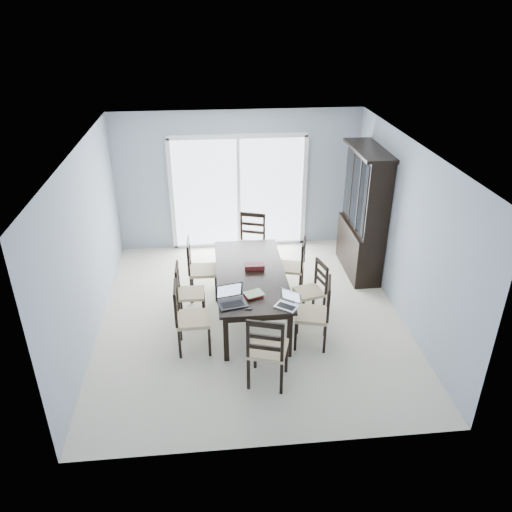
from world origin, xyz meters
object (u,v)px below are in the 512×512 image
object	(u,v)px
chair_left_far	(197,263)
hot_tub	(213,202)
china_hutch	(363,214)
cell_phone	(248,309)
chair_end_far	(251,237)
laptop_silver	(287,304)
chair_left_near	(185,311)
laptop_dark	(232,301)
game_box	(255,266)
chair_end_near	(267,344)
dining_table	(251,278)
chair_right_mid	(315,284)
chair_right_near	(320,306)
chair_right_far	(297,261)
chair_left_mid	(185,286)

from	to	relation	value
chair_left_far	hot_tub	xyz separation A→B (m)	(0.33, 2.90, -0.12)
hot_tub	chair_left_far	bearing A→B (deg)	-96.56
china_hutch	cell_phone	world-z (taller)	china_hutch
chair_end_far	laptop_silver	world-z (taller)	chair_end_far
chair_left_near	laptop_silver	distance (m)	1.35
cell_phone	china_hutch	bearing A→B (deg)	49.78
laptop_dark	game_box	world-z (taller)	laptop_dark
chair_end_near	chair_end_far	bearing A→B (deg)	105.38
chair_end_near	game_box	distance (m)	1.68
dining_table	chair_right_mid	bearing A→B (deg)	-2.62
chair_right_near	chair_right_mid	world-z (taller)	chair_right_near
chair_left_far	chair_right_far	bearing A→B (deg)	90.94
chair_left_mid	laptop_silver	distance (m)	1.70
dining_table	chair_left_mid	world-z (taller)	chair_left_mid
hot_tub	chair_right_mid	bearing A→B (deg)	-68.59
laptop_dark	cell_phone	xyz separation A→B (m)	(0.20, -0.12, -0.06)
chair_left_near	chair_right_far	xyz separation A→B (m)	(1.74, 1.36, -0.06)
chair_right_near	hot_tub	bearing A→B (deg)	30.90
chair_end_near	chair_end_far	xyz separation A→B (m)	(0.10, 3.04, -0.01)
chair_left_far	chair_end_near	size ratio (longest dim) A/B	0.95
chair_end_far	game_box	distance (m)	1.37
dining_table	chair_left_near	distance (m)	1.17
china_hutch	chair_left_mid	size ratio (longest dim) A/B	2.14
chair_end_near	chair_right_near	bearing A→B (deg)	61.13
chair_left_far	game_box	xyz separation A→B (m)	(0.87, -0.54, 0.18)
china_hutch	laptop_silver	distance (m)	2.75
chair_end_near	china_hutch	bearing A→B (deg)	72.02
chair_left_far	hot_tub	size ratio (longest dim) A/B	0.54
chair_left_mid	chair_right_near	size ratio (longest dim) A/B	0.89
chair_end_near	hot_tub	xyz separation A→B (m)	(-0.51, 5.11, -0.15)
laptop_silver	game_box	xyz separation A→B (m)	(-0.31, 1.07, -0.01)
dining_table	hot_tub	bearing A→B (deg)	97.42
dining_table	laptop_dark	size ratio (longest dim) A/B	5.40
chair_left_far	chair_right_near	size ratio (longest dim) A/B	0.99
chair_left_mid	chair_right_mid	bearing A→B (deg)	88.28
china_hutch	chair_right_near	xyz separation A→B (m)	(-1.16, -2.02, -0.46)
chair_right_far	chair_end_far	xyz separation A→B (m)	(-0.65, 0.83, 0.07)
chair_right_near	cell_phone	bearing A→B (deg)	113.97
chair_left_mid	chair_right_mid	world-z (taller)	chair_left_mid
china_hutch	hot_tub	xyz separation A→B (m)	(-2.49, 2.32, -0.59)
chair_end_far	chair_right_far	bearing A→B (deg)	146.21
chair_right_far	laptop_dark	bearing A→B (deg)	159.51
chair_end_far	cell_phone	world-z (taller)	chair_end_far
chair_right_near	cell_phone	xyz separation A→B (m)	(-0.98, -0.17, 0.14)
chair_end_near	laptop_dark	xyz separation A→B (m)	(-0.37, 0.73, 0.18)
game_box	chair_left_far	bearing A→B (deg)	148.24
chair_left_near	chair_end_far	distance (m)	2.44
china_hutch	chair_left_near	size ratio (longest dim) A/B	1.89
cell_phone	game_box	size ratio (longest dim) A/B	0.37
laptop_dark	game_box	size ratio (longest dim) A/B	1.41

